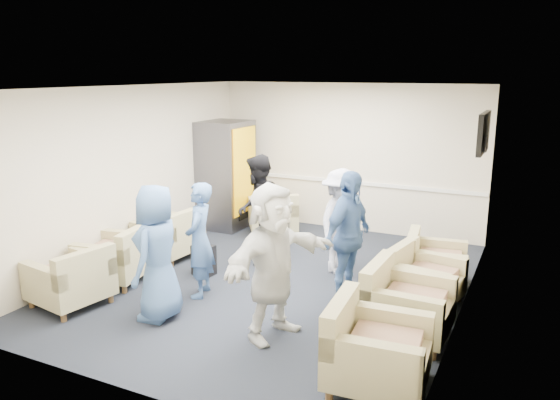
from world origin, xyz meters
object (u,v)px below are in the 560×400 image
at_px(armchair_left_far, 171,237).
at_px(armchair_right_midnear, 403,306).
at_px(vending_machine, 226,175).
at_px(person_mid_right, 348,236).
at_px(person_mid_left, 200,240).
at_px(armchair_left_mid, 119,258).
at_px(armchair_right_near, 372,352).
at_px(person_back_right, 340,221).
at_px(person_front_left, 157,253).
at_px(person_back_left, 258,210).
at_px(armchair_left_near, 73,281).
at_px(armchair_right_midfar, 422,279).
at_px(armchair_right_far, 432,264).
at_px(armchair_corner, 273,216).
at_px(person_front_right, 273,261).

xyz_separation_m(armchair_left_far, armchair_right_midnear, (3.95, -1.03, 0.02)).
relative_size(vending_machine, person_mid_right, 1.18).
bearing_deg(person_mid_left, armchair_left_mid, -103.74).
distance_m(armchair_right_near, person_back_right, 3.07).
relative_size(person_front_left, person_back_left, 0.97).
height_order(armchair_left_near, armchair_right_midfar, armchair_left_near).
bearing_deg(armchair_right_midnear, armchair_left_mid, 92.98).
height_order(armchair_right_far, person_back_left, person_back_left).
bearing_deg(person_front_left, armchair_corner, 175.85).
bearing_deg(person_mid_right, person_front_right, 174.49).
distance_m(vending_machine, person_mid_left, 3.31).
xyz_separation_m(armchair_left_far, person_back_right, (2.62, 0.56, 0.44)).
distance_m(armchair_left_mid, person_back_right, 3.20).
bearing_deg(person_front_left, person_front_right, 87.99).
height_order(armchair_right_midnear, person_front_right, person_front_right).
bearing_deg(person_front_right, armchair_left_mid, 95.56).
bearing_deg(armchair_right_midnear, armchair_corner, 47.94).
distance_m(person_back_right, person_front_right, 2.23).
relative_size(armchair_right_near, person_back_left, 0.57).
bearing_deg(person_mid_left, person_back_left, 158.60).
xyz_separation_m(armchair_corner, person_front_right, (1.76, -3.51, 0.55)).
height_order(armchair_left_far, armchair_corner, armchair_left_far).
height_order(person_back_left, person_front_right, person_front_right).
height_order(armchair_left_near, person_back_left, person_back_left).
bearing_deg(person_mid_right, armchair_corner, 56.45).
height_order(armchair_left_near, vending_machine, vending_machine).
bearing_deg(person_front_right, person_mid_right, -1.06).
relative_size(armchair_left_far, vending_machine, 0.45).
height_order(armchair_left_near, person_back_right, person_back_right).
bearing_deg(person_front_right, person_back_left, 48.13).
distance_m(armchair_left_mid, armchair_right_midfar, 4.15).
bearing_deg(armchair_right_far, person_front_right, 142.25).
bearing_deg(armchair_right_midnear, person_front_right, 116.63).
distance_m(armchair_left_near, person_back_right, 3.72).
bearing_deg(armchair_right_near, person_back_left, 40.51).
height_order(vending_machine, person_back_right, vending_machine).
relative_size(armchair_right_midnear, armchair_corner, 0.78).
bearing_deg(armchair_right_far, armchair_left_near, 116.58).
height_order(armchair_right_far, person_front_right, person_front_right).
distance_m(armchair_corner, person_front_left, 3.74).
bearing_deg(armchair_left_mid, armchair_corner, 153.59).
xyz_separation_m(armchair_right_midfar, person_mid_left, (-2.69, -1.02, 0.44)).
bearing_deg(vending_machine, person_front_right, -52.20).
bearing_deg(person_mid_right, person_mid_left, 123.89).
height_order(armchair_left_far, person_mid_left, person_mid_left).
bearing_deg(person_mid_left, armchair_right_far, 103.82).
xyz_separation_m(armchair_right_far, vending_machine, (-4.10, 1.30, 0.69)).
relative_size(armchair_corner, person_mid_right, 0.68).
xyz_separation_m(vending_machine, person_front_left, (1.35, -3.77, -0.18)).
relative_size(armchair_left_near, armchair_right_midnear, 1.06).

